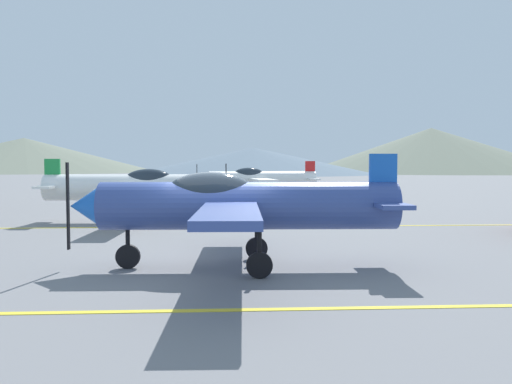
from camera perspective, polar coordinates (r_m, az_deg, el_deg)
ground_plane at (r=12.04m, az=-4.36°, el=-8.26°), size 400.00×400.00×0.00m
apron_line_near at (r=8.48m, az=-4.91°, el=-13.07°), size 80.00×0.16×0.01m
apron_line_far at (r=19.47m, az=-3.89°, el=-3.91°), size 80.00×0.16×0.01m
airplane_near at (r=11.58m, az=-2.21°, el=-1.34°), size 7.56×8.71×2.62m
airplane_mid at (r=21.68m, az=-13.47°, el=0.61°), size 7.56×8.71×2.62m
airplane_far at (r=31.79m, az=0.23°, el=1.44°), size 7.62×8.75×2.62m
hill_left at (r=184.10m, az=-24.52°, el=3.78°), size 87.04×87.04×11.30m
hill_centerleft at (r=132.49m, az=-0.42°, el=3.50°), size 64.10×64.10×6.90m
hill_centerright at (r=165.58m, az=19.00°, el=4.43°), size 78.83×78.83×13.76m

